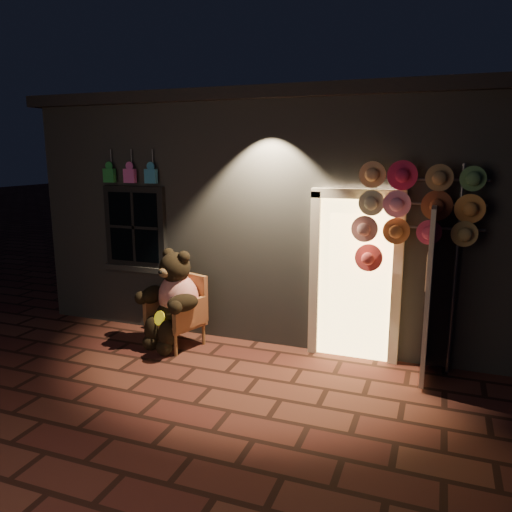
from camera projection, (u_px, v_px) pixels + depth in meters
The scene contains 5 objects.
ground at pixel (211, 387), 5.69m from camera, with size 60.00×60.00×0.00m, color #5A2D22.
shop_building at pixel (305, 203), 9.00m from camera, with size 7.30×5.95×3.51m.
wicker_armchair at pixel (180, 310), 6.90m from camera, with size 0.82×0.79×0.98m.
teddy_bear at pixel (173, 299), 6.76m from camera, with size 0.93×0.87×1.35m.
hat_rack at pixel (415, 210), 5.76m from camera, with size 1.46×0.22×2.53m.
Camera 1 is at (2.33, -4.75, 2.62)m, focal length 35.00 mm.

